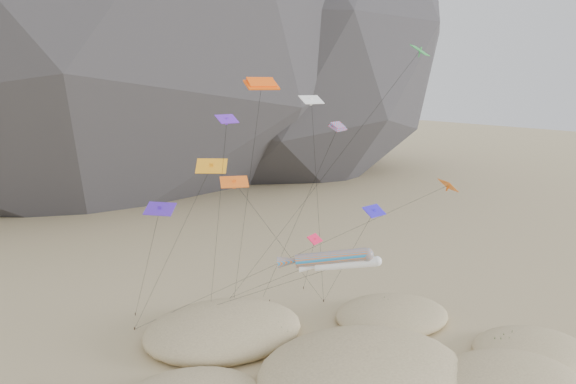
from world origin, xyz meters
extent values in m
ellipsoid|color=black|center=(56.00, 110.00, 38.00)|extent=(130.55, 126.41, 100.00)
ellipsoid|color=#CCB789|center=(2.84, 4.43, 0.93)|extent=(17.61, 14.97, 4.15)
ellipsoid|color=#CCB789|center=(18.49, 0.41, 0.49)|extent=(10.83, 9.21, 2.17)
ellipsoid|color=#CCB789|center=(-3.15, 17.85, 0.76)|extent=(15.31, 13.01, 3.40)
ellipsoid|color=#CCB789|center=(13.21, 12.66, 0.52)|extent=(12.08, 10.27, 2.30)
ellipsoid|color=black|center=(2.01, 3.84, 1.10)|extent=(3.88, 3.32, 1.16)
ellipsoid|color=black|center=(6.38, 5.70, 1.00)|extent=(2.33, 1.99, 0.70)
ellipsoid|color=black|center=(17.07, 1.89, 0.60)|extent=(2.64, 2.26, 0.79)
ellipsoid|color=black|center=(-1.34, 17.09, 1.00)|extent=(3.19, 2.73, 0.96)
ellipsoid|color=black|center=(0.14, 13.89, 0.90)|extent=(2.52, 2.15, 0.75)
ellipsoid|color=black|center=(12.69, 13.67, 0.70)|extent=(2.45, 2.10, 0.73)
ellipsoid|color=black|center=(12.41, 11.42, 0.60)|extent=(2.47, 2.12, 0.74)
cylinder|color=#3F2D1E|center=(-2.27, 23.19, 0.15)|extent=(0.08, 0.08, 0.30)
cylinder|color=#3F2D1E|center=(-2.00, 22.34, 0.15)|extent=(0.08, 0.08, 0.30)
cylinder|color=#3F2D1E|center=(4.11, 21.51, 0.15)|extent=(0.08, 0.08, 0.30)
cylinder|color=#3F2D1E|center=(4.84, 23.15, 0.15)|extent=(0.08, 0.08, 0.30)
cylinder|color=#3F2D1E|center=(9.98, 20.17, 0.15)|extent=(0.08, 0.08, 0.30)
cylinder|color=#3F2D1E|center=(-8.88, 27.22, 0.15)|extent=(0.08, 0.08, 0.30)
cylinder|color=#3F2D1E|center=(10.22, 24.64, 0.15)|extent=(0.08, 0.08, 0.30)
cylinder|color=#3F2D1E|center=(-9.97, 23.80, 0.15)|extent=(0.08, 0.08, 0.30)
cylinder|color=orange|center=(1.17, 6.61, 10.21)|extent=(5.45, 3.79, 1.62)
sphere|color=orange|center=(3.60, 5.18, 10.43)|extent=(1.09, 1.09, 1.09)
cone|color=orange|center=(-1.50, 8.19, 9.93)|extent=(2.49, 1.99, 1.16)
cylinder|color=black|center=(1.45, 16.61, 5.10)|extent=(0.58, 20.01, 10.23)
cylinder|color=silver|center=(2.21, 6.07, 9.66)|extent=(4.71, 3.14, 1.13)
sphere|color=silver|center=(4.35, 4.86, 9.85)|extent=(0.83, 0.83, 0.83)
cone|color=silver|center=(-0.15, 7.41, 9.41)|extent=(2.10, 1.61, 0.84)
cylinder|color=black|center=(-1.08, 15.37, 4.83)|extent=(6.60, 18.60, 9.68)
cube|color=#F7520D|center=(-0.63, 14.47, 23.55)|extent=(2.97, 1.20, 0.86)
cube|color=#F7520D|center=(-0.63, 14.47, 23.77)|extent=(2.52, 0.93, 0.84)
cylinder|color=black|center=(-0.04, 19.03, 11.77)|extent=(1.22, 9.14, 23.55)
cube|color=#FF1A32|center=(3.28, 8.87, 20.17)|extent=(2.16, 1.75, 0.57)
cube|color=#FF1A32|center=(3.28, 8.87, 20.35)|extent=(1.81, 1.45, 0.56)
cylinder|color=black|center=(4.16, 16.94, 10.09)|extent=(1.79, 16.17, 20.19)
cube|color=#EC1642|center=(0.75, 8.28, 11.36)|extent=(1.62, 1.31, 0.61)
cube|color=#EC1642|center=(0.75, 8.28, 11.21)|extent=(0.25, 0.26, 0.49)
cylinder|color=black|center=(5.49, 16.46, 5.71)|extent=(9.50, 16.37, 11.34)
cube|color=#5920BF|center=(-5.98, 10.03, 21.08)|extent=(1.80, 1.21, 0.63)
cube|color=#5920BF|center=(-5.98, 10.03, 20.93)|extent=(0.24, 0.23, 0.57)
cylinder|color=black|center=(-4.12, 16.61, 10.57)|extent=(3.73, 13.19, 21.05)
cube|color=#16952E|center=(15.90, 13.02, 26.78)|extent=(3.13, 2.79, 1.01)
cube|color=#16952E|center=(15.90, 13.02, 26.63)|extent=(0.43, 0.42, 0.96)
cylinder|color=black|center=(6.95, 17.68, 13.42)|extent=(17.93, 9.34, 26.75)
cube|color=#FCA01A|center=(-5.69, 13.78, 17.10)|extent=(2.71, 2.34, 1.08)
cube|color=#FCA01A|center=(-5.69, 13.78, 16.95)|extent=(0.45, 0.48, 0.82)
cylinder|color=black|center=(-7.83, 18.79, 8.57)|extent=(4.31, 10.04, 17.06)
cube|color=orange|center=(-6.00, 8.94, 16.54)|extent=(2.29, 1.69, 0.72)
cube|color=orange|center=(-6.00, 8.94, 16.39)|extent=(0.29, 0.26, 0.71)
cylinder|color=black|center=(1.99, 14.56, 8.29)|extent=(16.00, 11.26, 16.51)
cube|color=#4A21C0|center=(-10.83, 11.58, 14.56)|extent=(2.41, 2.40, 0.78)
cube|color=#4A21C0|center=(-10.83, 11.58, 14.41)|extent=(0.33, 0.33, 0.77)
cylinder|color=black|center=(-9.86, 19.40, 7.31)|extent=(1.98, 15.66, 14.53)
cube|color=#2918D3|center=(7.65, 9.27, 12.69)|extent=(2.35, 1.59, 0.81)
cube|color=#2918D3|center=(7.65, 9.27, 12.54)|extent=(0.31, 0.29, 0.74)
cylinder|color=black|center=(8.82, 14.72, 6.37)|extent=(2.36, 10.93, 12.65)
cube|color=#DF5C0B|center=(16.16, 8.82, 14.24)|extent=(1.82, 2.55, 1.00)
cube|color=#DF5C0B|center=(16.16, 8.82, 14.09)|extent=(0.41, 0.38, 0.77)
cylinder|color=black|center=(3.09, 16.31, 7.14)|extent=(26.15, 15.00, 14.21)
cube|color=white|center=(5.73, 16.48, 22.18)|extent=(2.31, 1.33, 0.78)
cube|color=white|center=(5.73, 16.48, 22.03)|extent=(0.28, 0.22, 0.77)
cylinder|color=black|center=(7.85, 18.33, 11.12)|extent=(4.29, 3.73, 22.14)
camera|label=1|loc=(-23.57, -27.86, 23.58)|focal=35.00mm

